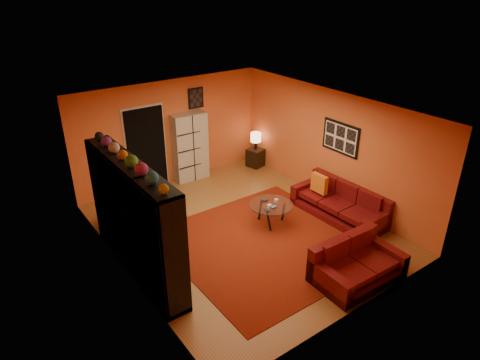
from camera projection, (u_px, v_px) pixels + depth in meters
floor at (241, 229)px, 9.00m from camera, size 6.00×6.00×0.00m
ceiling at (242, 110)px, 7.87m from camera, size 6.00×6.00×0.00m
wall_back at (171, 132)px, 10.62m from camera, size 6.00×0.00×6.00m
wall_front at (362, 244)px, 6.24m from camera, size 6.00×0.00×6.00m
wall_left at (120, 210)px, 7.12m from camera, size 0.00×6.00×6.00m
wall_right at (330, 146)px, 9.75m from camera, size 0.00×6.00×6.00m
rug at (266, 243)px, 8.54m from camera, size 3.60×3.60×0.01m
doorway at (146, 149)px, 10.35m from camera, size 0.95×0.10×2.04m
wall_art_right at (341, 138)px, 9.39m from camera, size 0.03×1.00×0.70m
wall_art_back at (196, 98)px, 10.68m from camera, size 0.42×0.03×0.52m
entertainment_unit at (134, 219)px, 7.35m from camera, size 0.45×3.00×2.10m
tv at (140, 224)px, 7.35m from camera, size 0.87×0.11×0.50m
sofa at (341, 204)px, 9.41m from camera, size 0.94×2.17×0.85m
loveseat at (354, 263)px, 7.48m from camera, size 1.59×0.99×0.85m
throw_pillow at (319, 183)px, 9.55m from camera, size 0.12×0.42×0.42m
coffee_table at (271, 206)px, 9.02m from camera, size 0.93×0.93×0.47m
storage_cabinet at (190, 147)px, 10.88m from camera, size 0.89×0.43×1.75m
bowl_chair at (120, 212)px, 9.10m from camera, size 0.65×0.65×0.54m
side_table at (255, 158)px, 11.85m from camera, size 0.49×0.49×0.50m
table_lamp at (256, 138)px, 11.60m from camera, size 0.29×0.29×0.48m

